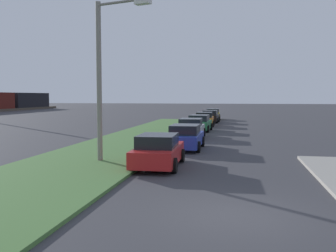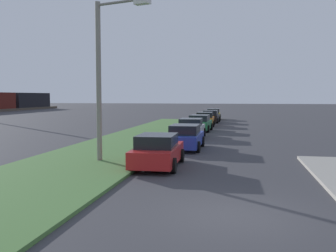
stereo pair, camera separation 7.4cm
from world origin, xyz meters
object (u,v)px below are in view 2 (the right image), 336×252
at_px(parked_car_blue, 185,137).
at_px(parked_car_black, 211,117).
at_px(parked_car_yellow, 213,114).
at_px(parked_car_green, 200,123).
at_px(parked_car_red, 158,151).
at_px(streetlight, 105,69).
at_px(parked_car_orange, 205,119).
at_px(parked_car_silver, 191,128).

distance_m(parked_car_blue, parked_car_black, 23.42).
bearing_deg(parked_car_yellow, parked_car_green, 176.94).
bearing_deg(parked_car_red, parked_car_yellow, -1.68).
xyz_separation_m(parked_car_blue, streetlight, (-5.44, 3.01, 3.67)).
xyz_separation_m(parked_car_black, parked_car_yellow, (5.89, 0.12, 0.00)).
height_order(parked_car_red, parked_car_blue, same).
height_order(parked_car_yellow, streetlight, streetlight).
distance_m(parked_car_red, parked_car_green, 17.82).
height_order(parked_car_red, parked_car_orange, same).
xyz_separation_m(parked_car_green, streetlight, (-17.34, 2.64, 3.67)).
bearing_deg(parked_car_orange, parked_car_blue, 179.62).
xyz_separation_m(parked_car_silver, parked_car_black, (17.05, -0.22, 0.00)).
bearing_deg(parked_car_black, parked_car_yellow, 2.68).
height_order(parked_car_blue, parked_car_yellow, same).
distance_m(parked_car_blue, parked_car_orange, 17.90).
xyz_separation_m(parked_car_silver, parked_car_orange, (11.52, -0.01, 0.00)).
bearing_deg(parked_car_yellow, parked_car_blue, 177.70).
height_order(parked_car_silver, parked_car_yellow, same).
bearing_deg(parked_car_silver, parked_car_green, -2.10).
relative_size(parked_car_orange, streetlight, 0.58).
bearing_deg(parked_car_green, parked_car_yellow, 2.02).
distance_m(parked_car_green, parked_car_orange, 5.99).
relative_size(parked_car_yellow, streetlight, 0.59).
xyz_separation_m(parked_car_orange, parked_car_yellow, (11.42, -0.09, 0.00)).
distance_m(parked_car_silver, parked_car_yellow, 22.94).
distance_m(parked_car_black, parked_car_yellow, 5.89).
bearing_deg(parked_car_orange, parked_car_silver, 178.13).
bearing_deg(parked_car_orange, parked_car_black, -3.98).
relative_size(parked_car_red, parked_car_green, 1.00).
xyz_separation_m(parked_car_green, parked_car_yellow, (17.42, -0.02, 0.00)).
distance_m(parked_car_red, streetlight, 4.53).
bearing_deg(parked_car_orange, parked_car_green, 178.88).
xyz_separation_m(parked_car_blue, parked_car_yellow, (29.31, 0.35, 0.00)).
height_order(parked_car_silver, streetlight, streetlight).
relative_size(parked_car_green, parked_car_yellow, 0.99).
distance_m(parked_car_blue, parked_car_silver, 6.39).
height_order(parked_car_silver, parked_car_orange, same).
xyz_separation_m(parked_car_silver, streetlight, (-11.81, 2.56, 3.67)).
xyz_separation_m(parked_car_red, parked_car_green, (17.82, -0.03, 0.00)).
bearing_deg(parked_car_yellow, parked_car_red, 176.92).
distance_m(parked_car_blue, parked_car_yellow, 29.32).
xyz_separation_m(parked_car_red, parked_car_blue, (5.92, -0.41, 0.00)).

